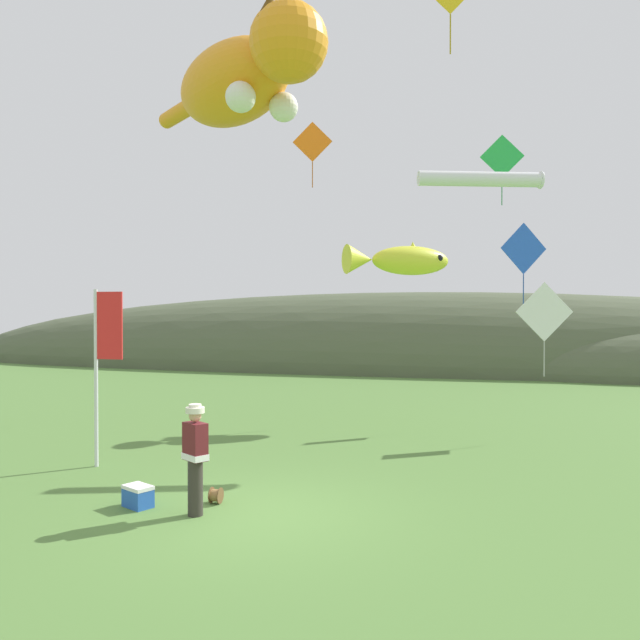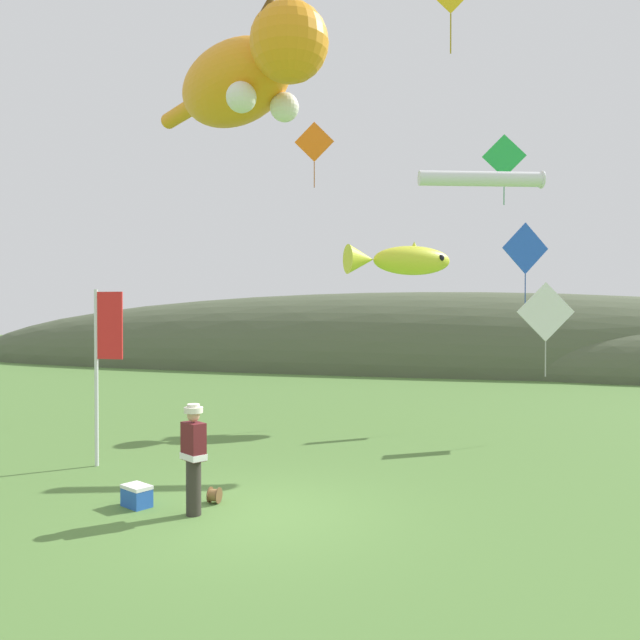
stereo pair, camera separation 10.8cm
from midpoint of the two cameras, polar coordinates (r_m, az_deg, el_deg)
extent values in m
plane|color=#517A38|center=(10.47, -5.99, -17.29)|extent=(120.00, 120.00, 0.00)
ellipsoid|color=#4C563D|center=(35.69, 8.72, -4.37)|extent=(60.12, 10.46, 8.59)
cylinder|color=#332D28|center=(10.46, -11.63, -14.80)|extent=(0.24, 0.24, 0.88)
cube|color=#59191E|center=(10.29, -11.64, -10.82)|extent=(0.47, 0.42, 0.60)
cube|color=white|center=(10.34, -11.64, -12.13)|extent=(0.49, 0.45, 0.10)
sphere|color=tan|center=(10.21, -11.65, -8.57)|extent=(0.20, 0.20, 0.20)
cylinder|color=beige|center=(10.20, -11.65, -8.07)|extent=(0.30, 0.30, 0.09)
cylinder|color=beige|center=(10.19, -11.65, -7.74)|extent=(0.20, 0.20, 0.07)
cylinder|color=olive|center=(11.09, -9.78, -15.52)|extent=(0.16, 0.20, 0.20)
cylinder|color=brown|center=(11.12, -10.17, -15.47)|extent=(0.02, 0.27, 0.27)
cylinder|color=brown|center=(11.06, -9.39, -15.57)|extent=(0.02, 0.27, 0.27)
cube|color=blue|center=(11.18, -16.58, -15.33)|extent=(0.57, 0.50, 0.30)
cube|color=white|center=(11.13, -16.58, -14.44)|extent=(0.58, 0.51, 0.06)
cylinder|color=silver|center=(13.88, -20.01, -5.01)|extent=(0.08, 0.08, 3.70)
cube|color=red|center=(13.63, -18.92, -0.48)|extent=(0.60, 0.03, 1.40)
ellipsoid|color=orange|center=(18.70, -8.16, 20.54)|extent=(4.99, 4.66, 2.15)
ellipsoid|color=white|center=(18.39, -7.81, 19.61)|extent=(3.09, 2.85, 1.18)
sphere|color=orange|center=(16.56, -3.09, 24.03)|extent=(1.93, 1.93, 1.93)
cone|color=#55330A|center=(17.12, -1.45, 25.79)|extent=(0.97, 0.97, 0.64)
cone|color=#55330A|center=(16.59, -4.80, 26.65)|extent=(0.97, 0.97, 0.64)
sphere|color=white|center=(17.44, -3.54, 18.86)|extent=(0.77, 0.77, 0.77)
sphere|color=white|center=(16.80, -7.47, 19.56)|extent=(0.77, 0.77, 0.77)
cylinder|color=orange|center=(21.65, -12.75, 18.06)|extent=(2.16, 1.88, 0.51)
ellipsoid|color=yellow|center=(18.73, 8.12, 5.40)|extent=(2.56, 2.06, 0.86)
cone|color=yellow|center=(18.10, 3.45, 5.56)|extent=(1.12, 1.15, 0.86)
cone|color=yellow|center=(18.80, 8.33, 6.50)|extent=(0.55, 0.55, 0.40)
sphere|color=black|center=(18.83, 10.71, 5.59)|extent=(0.20, 0.20, 0.20)
cylinder|color=white|center=(15.99, 14.22, 12.39)|extent=(2.99, 1.29, 0.36)
torus|color=white|center=(16.52, 19.32, 11.99)|extent=(0.19, 0.43, 0.44)
cube|color=#A98511|center=(15.78, 11.62, 24.23)|extent=(0.03, 0.01, 0.90)
cube|color=blue|center=(19.56, 17.97, 6.24)|extent=(1.35, 0.75, 1.53)
cylinder|color=black|center=(19.57, 17.97, 6.24)|extent=(0.91, 0.51, 0.02)
cube|color=#1A3E97|center=(19.49, 17.95, 2.68)|extent=(0.03, 0.02, 0.90)
cube|color=orange|center=(22.73, -0.84, 15.98)|extent=(1.39, 0.24, 1.40)
cylinder|color=black|center=(22.74, -0.83, 15.97)|extent=(0.93, 0.16, 0.02)
cube|color=#A95011|center=(22.46, -0.84, 13.14)|extent=(0.03, 0.01, 0.90)
cube|color=white|center=(16.94, 19.66, 0.71)|extent=(1.45, 0.50, 1.52)
cylinder|color=black|center=(16.95, 19.66, 0.71)|extent=(0.97, 0.34, 0.02)
cube|color=#A9A9A9|center=(16.99, 19.64, -3.38)|extent=(0.03, 0.02, 0.90)
cube|color=green|center=(22.39, 16.17, 14.17)|extent=(1.45, 0.18, 1.46)
cylinder|color=black|center=(22.40, 16.17, 14.16)|extent=(0.97, 0.12, 0.02)
cube|color=#1A7C35|center=(22.15, 16.16, 11.20)|extent=(0.03, 0.01, 0.90)
camera|label=1|loc=(0.05, -90.22, 0.00)|focal=35.00mm
camera|label=2|loc=(0.05, 89.78, 0.00)|focal=35.00mm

